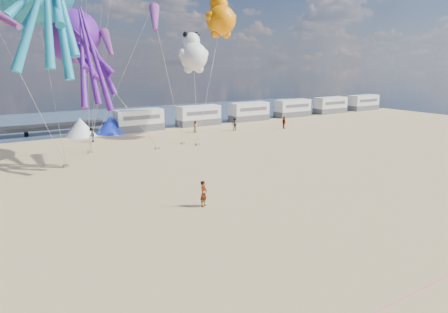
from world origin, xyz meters
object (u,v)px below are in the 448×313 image
at_px(sandbag_e, 90,152).
at_px(kite_panda, 194,56).
at_px(motorhome_1, 198,116).
at_px(kite_octopus_purple, 72,36).
at_px(beachgoer_3, 284,122).
at_px(windsock_mid, 155,18).
at_px(motorhome_2, 249,112).
at_px(tent_white, 80,127).
at_px(beachgoer_1, 235,125).
at_px(motorhome_4, 330,105).
at_px(kite_teddy_orange, 221,20).
at_px(sandbag_b, 157,148).
at_px(tent_blue, 111,125).
at_px(beachgoer_0, 195,126).
at_px(windsock_right, 108,43).
at_px(motorhome_5, 363,103).
at_px(motorhome_0, 139,120).
at_px(motorhome_3, 292,108).
at_px(beachgoer_2, 92,135).
at_px(standing_person, 204,194).
at_px(sandbag_a, 66,166).
at_px(sandbag_d, 183,143).
at_px(sandbag_c, 198,144).

relative_size(sandbag_e, kite_panda, 0.09).
relative_size(motorhome_1, kite_octopus_purple, 0.57).
height_order(beachgoer_3, windsock_mid, windsock_mid).
distance_m(motorhome_2, tent_white, 27.00).
xyz_separation_m(beachgoer_1, beachgoer_3, (7.18, -2.21, 0.01)).
height_order(motorhome_4, kite_teddy_orange, kite_teddy_orange).
bearing_deg(sandbag_b, tent_blue, 95.71).
bearing_deg(beachgoer_0, motorhome_4, 116.70).
distance_m(sandbag_e, windsock_right, 12.09).
bearing_deg(motorhome_4, motorhome_5, 0.00).
relative_size(motorhome_0, kite_teddy_orange, 1.03).
distance_m(motorhome_3, windsock_right, 41.24).
height_order(sandbag_b, kite_teddy_orange, kite_teddy_orange).
bearing_deg(sandbag_e, motorhome_5, 10.68).
distance_m(beachgoer_3, sandbag_e, 28.13).
xyz_separation_m(beachgoer_2, windsock_right, (-0.63, -10.99, 10.21)).
bearing_deg(tent_white, beachgoer_0, -21.09).
height_order(motorhome_4, standing_person, motorhome_4).
xyz_separation_m(standing_person, beachgoer_2, (-0.46, 26.54, -0.02)).
bearing_deg(sandbag_a, kite_panda, 20.67).
relative_size(beachgoer_2, windsock_right, 0.37).
height_order(motorhome_5, windsock_mid, windsock_mid).
bearing_deg(beachgoer_1, tent_blue, -127.05).
bearing_deg(motorhome_1, kite_teddy_orange, -96.99).
height_order(beachgoer_1, sandbag_a, beachgoer_1).
bearing_deg(beachgoer_0, windsock_mid, -23.12).
bearing_deg(kite_panda, kite_teddy_orange, 22.19).
xyz_separation_m(motorhome_4, standing_person, (-45.31, -31.30, -0.62)).
height_order(sandbag_d, kite_octopus_purple, kite_octopus_purple).
xyz_separation_m(motorhome_0, kite_panda, (3.94, -9.13, 8.59)).
relative_size(motorhome_4, sandbag_e, 13.20).
height_order(kite_panda, windsock_right, windsock_right).
relative_size(tent_white, beachgoer_2, 2.34).
distance_m(motorhome_1, sandbag_b, 17.71).
height_order(motorhome_4, kite_octopus_purple, kite_octopus_purple).
bearing_deg(sandbag_c, tent_blue, 114.62).
distance_m(beachgoer_1, kite_octopus_purple, 24.93).
relative_size(tent_white, beachgoer_0, 2.41).
bearing_deg(kite_octopus_purple, tent_blue, 36.21).
relative_size(beachgoer_1, sandbag_c, 3.49).
bearing_deg(beachgoer_3, windsock_mid, 123.79).
bearing_deg(sandbag_c, kite_octopus_purple, 172.75).
xyz_separation_m(beachgoer_3, sandbag_e, (-28.08, -1.43, -0.77)).
xyz_separation_m(standing_person, sandbag_d, (8.25, 19.54, -0.77)).
bearing_deg(sandbag_e, tent_blue, 62.76).
relative_size(motorhome_4, kite_teddy_orange, 1.03).
distance_m(standing_person, beachgoer_1, 30.55).
bearing_deg(motorhome_2, sandbag_a, -154.11).
relative_size(motorhome_1, sandbag_a, 13.20).
bearing_deg(motorhome_1, motorhome_3, 0.00).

